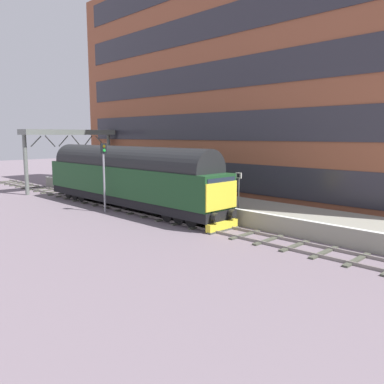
{
  "coord_description": "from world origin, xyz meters",
  "views": [
    {
      "loc": [
        -16.81,
        -18.92,
        5.47
      ],
      "look_at": [
        0.2,
        -1.84,
        1.96
      ],
      "focal_mm": 36.59,
      "sensor_mm": 36.0,
      "label": 1
    }
  ],
  "objects_px": {
    "signal_post_near": "(104,170)",
    "waiting_passenger": "(201,185)",
    "platform_number_sign": "(239,185)",
    "diesel_locomotive": "(127,176)"
  },
  "relations": [
    {
      "from": "signal_post_near",
      "to": "waiting_passenger",
      "type": "distance_m",
      "value": 6.95
    },
    {
      "from": "signal_post_near",
      "to": "platform_number_sign",
      "type": "xyz_separation_m",
      "value": [
        3.97,
        -8.89,
        -0.58
      ]
    },
    {
      "from": "signal_post_near",
      "to": "platform_number_sign",
      "type": "relative_size",
      "value": 2.24
    },
    {
      "from": "platform_number_sign",
      "to": "waiting_passenger",
      "type": "xyz_separation_m",
      "value": [
        0.69,
        3.83,
        -0.45
      ]
    },
    {
      "from": "diesel_locomotive",
      "to": "waiting_passenger",
      "type": "relative_size",
      "value": 11.51
    },
    {
      "from": "diesel_locomotive",
      "to": "waiting_passenger",
      "type": "bearing_deg",
      "value": -60.33
    },
    {
      "from": "diesel_locomotive",
      "to": "signal_post_near",
      "type": "height_order",
      "value": "signal_post_near"
    },
    {
      "from": "diesel_locomotive",
      "to": "platform_number_sign",
      "type": "bearing_deg",
      "value": -76.38
    },
    {
      "from": "signal_post_near",
      "to": "diesel_locomotive",
      "type": "bearing_deg",
      "value": -3.73
    },
    {
      "from": "waiting_passenger",
      "to": "diesel_locomotive",
      "type": "bearing_deg",
      "value": 3.77
    }
  ]
}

